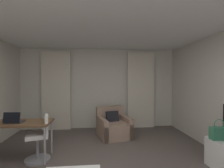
% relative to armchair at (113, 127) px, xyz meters
% --- Properties ---
extents(wall_window, '(5.12, 0.06, 2.60)m').
position_rel_armchair_xyz_m(wall_window, '(-0.37, 0.97, 1.03)').
color(wall_window, beige).
rests_on(wall_window, ground).
extents(ceiling, '(5.12, 6.12, 0.06)m').
position_rel_armchair_xyz_m(ceiling, '(-0.37, -2.06, 2.36)').
color(ceiling, white).
rests_on(ceiling, wall_left).
extents(curtain_left_panel, '(0.90, 0.06, 2.50)m').
position_rel_armchair_xyz_m(curtain_left_panel, '(-1.74, 0.84, 0.98)').
color(curtain_left_panel, beige).
rests_on(curtain_left_panel, ground).
extents(curtain_right_panel, '(0.90, 0.06, 2.50)m').
position_rel_armchair_xyz_m(curtain_right_panel, '(1.01, 0.84, 0.98)').
color(curtain_right_panel, beige).
rests_on(curtain_right_panel, ground).
extents(armchair, '(0.98, 1.03, 0.81)m').
position_rel_armchair_xyz_m(armchair, '(0.00, 0.00, 0.00)').
color(armchair, '#997A66').
rests_on(armchair, ground).
extents(desk, '(1.41, 0.59, 0.75)m').
position_rel_armchair_xyz_m(desk, '(-2.10, -1.20, 0.41)').
color(desk, brown).
rests_on(desk, ground).
extents(desk_chair, '(0.49, 0.49, 0.88)m').
position_rel_armchair_xyz_m(desk_chair, '(-1.60, -1.26, 0.12)').
color(desk_chair, gray).
rests_on(desk_chair, ground).
extents(laptop, '(0.34, 0.27, 0.22)m').
position_rel_armchair_xyz_m(laptop, '(-2.09, -1.26, 0.53)').
color(laptop, '#2D2D33').
rests_on(laptop, desk).
extents(handbag_primary, '(0.30, 0.14, 0.37)m').
position_rel_armchair_xyz_m(handbag_primary, '(1.69, -1.90, 0.37)').
color(handbag_primary, '#387F5B').
rests_on(handbag_primary, tv_console).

